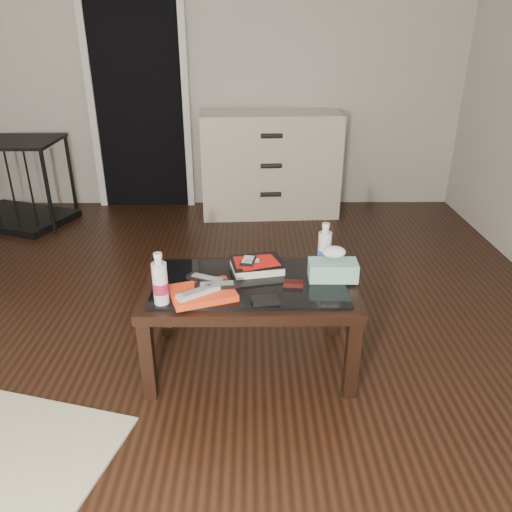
% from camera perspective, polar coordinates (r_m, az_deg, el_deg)
% --- Properties ---
extents(ground, '(5.00, 5.00, 0.00)m').
position_cam_1_polar(ground, '(2.73, -13.39, -11.03)').
color(ground, black).
rests_on(ground, ground).
extents(room_shell, '(5.00, 5.00, 5.00)m').
position_cam_1_polar(room_shell, '(2.24, -17.83, 25.14)').
color(room_shell, '#B7B1A9').
rests_on(room_shell, ground).
extents(doorway, '(0.90, 0.08, 2.07)m').
position_cam_1_polar(doorway, '(4.76, -13.29, 17.59)').
color(doorway, black).
rests_on(doorway, ground).
extents(coffee_table, '(1.00, 0.60, 0.46)m').
position_cam_1_polar(coffee_table, '(2.40, -0.70, -4.27)').
color(coffee_table, black).
rests_on(coffee_table, ground).
extents(dresser, '(1.23, 0.57, 0.90)m').
position_cam_1_polar(dresser, '(4.52, 1.61, 10.47)').
color(dresser, beige).
rests_on(dresser, ground).
extents(pet_crate, '(1.05, 0.87, 0.71)m').
position_cam_1_polar(pet_crate, '(4.83, -26.05, 6.17)').
color(pet_crate, black).
rests_on(pet_crate, ground).
extents(magazines, '(0.33, 0.29, 0.03)m').
position_cam_1_polar(magazines, '(2.26, -6.16, -4.22)').
color(magazines, '#F23E16').
rests_on(magazines, coffee_table).
extents(remote_silver, '(0.19, 0.16, 0.02)m').
position_cam_1_polar(remote_silver, '(2.21, -6.63, -4.11)').
color(remote_silver, '#BABBC0').
rests_on(remote_silver, magazines).
extents(remote_black_front, '(0.20, 0.07, 0.02)m').
position_cam_1_polar(remote_black_front, '(2.26, -4.52, -3.34)').
color(remote_black_front, black).
rests_on(remote_black_front, magazines).
extents(remote_black_back, '(0.20, 0.13, 0.02)m').
position_cam_1_polar(remote_black_back, '(2.32, -5.59, -2.64)').
color(remote_black_back, black).
rests_on(remote_black_back, magazines).
extents(textbook, '(0.28, 0.24, 0.05)m').
position_cam_1_polar(textbook, '(2.48, 0.09, -1.08)').
color(textbook, black).
rests_on(textbook, coffee_table).
extents(dvd_mailers, '(0.21, 0.16, 0.01)m').
position_cam_1_polar(dvd_mailers, '(2.46, -0.24, -0.57)').
color(dvd_mailers, red).
rests_on(dvd_mailers, textbook).
extents(ipod, '(0.08, 0.11, 0.02)m').
position_cam_1_polar(ipod, '(2.44, -0.92, -0.51)').
color(ipod, black).
rests_on(ipod, dvd_mailers).
extents(flip_phone, '(0.10, 0.06, 0.02)m').
position_cam_1_polar(flip_phone, '(2.34, 4.27, -3.15)').
color(flip_phone, black).
rests_on(flip_phone, coffee_table).
extents(wallet, '(0.13, 0.09, 0.02)m').
position_cam_1_polar(wallet, '(2.19, 1.08, -5.09)').
color(wallet, black).
rests_on(wallet, coffee_table).
extents(water_bottle_left, '(0.07, 0.07, 0.24)m').
position_cam_1_polar(water_bottle_left, '(2.18, -10.93, -2.54)').
color(water_bottle_left, silver).
rests_on(water_bottle_left, coffee_table).
extents(water_bottle_right, '(0.07, 0.07, 0.24)m').
position_cam_1_polar(water_bottle_right, '(2.48, 7.85, 1.14)').
color(water_bottle_right, silver).
rests_on(water_bottle_right, coffee_table).
extents(tissue_box, '(0.23, 0.12, 0.09)m').
position_cam_1_polar(tissue_box, '(2.41, 8.77, -1.61)').
color(tissue_box, teal).
rests_on(tissue_box, coffee_table).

